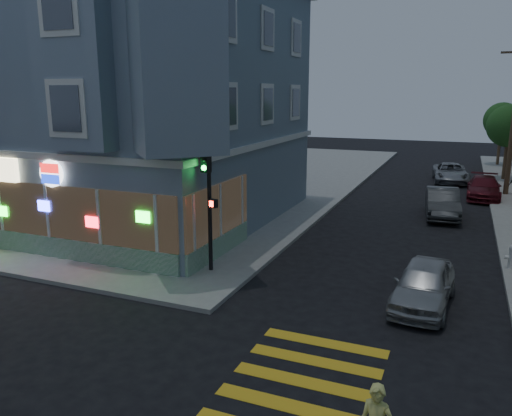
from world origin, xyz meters
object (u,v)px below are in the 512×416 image
Objects in this scene: parked_car_d at (451,173)px; traffic_signal at (208,186)px; parked_car_a at (424,284)px; street_tree_near at (509,126)px; street_tree_far at (502,120)px; parked_car_b at (442,203)px; parked_car_c at (484,188)px.

parked_car_d is 24.25m from traffic_signal.
parked_car_a is 22.87m from parked_car_d.
street_tree_near is at bearing 24.23° from parked_car_d.
street_tree_near is at bearing -90.00° from street_tree_far.
parked_car_b is 0.92× the size of parked_car_d.
parked_car_d is at bearing -149.35° from street_tree_near.
parked_car_c is at bearing 77.41° from traffic_signal.
traffic_signal is (-7.19, -23.02, 2.50)m from parked_car_d.
street_tree_near is 5.24m from parked_car_d.
street_tree_near is 27.32m from traffic_signal.
parked_car_a is at bearing -95.85° from parked_car_c.
street_tree_far is at bearing 64.29° from parked_car_d.
parked_car_a is at bearing -96.58° from parked_car_d.
parked_car_c is (2.10, 5.81, -0.07)m from parked_car_b.
street_tree_far is at bearing 90.00° from street_tree_near.
parked_car_d is 1.09× the size of traffic_signal.
parked_car_c is 1.02× the size of traffic_signal.
street_tree_far is 34.81m from traffic_signal.
traffic_signal is at bearing -174.63° from parked_car_a.
traffic_signal is (-9.22, -17.82, 2.51)m from parked_car_c.
parked_car_d is (0.07, 22.87, 0.01)m from parked_car_a.
street_tree_far is 33.32m from parked_car_a.
traffic_signal is (-7.12, -12.01, 2.44)m from parked_car_b.
parked_car_d is at bearing -109.29° from street_tree_far.
parked_car_d is (0.07, 11.01, -0.06)m from parked_car_b.
parked_car_b is 0.98× the size of parked_car_c.
parked_car_a is 7.55m from traffic_signal.
street_tree_near reaches higher than parked_car_b.
street_tree_near reaches higher than parked_car_c.
parked_car_c is 5.58m from parked_car_d.
parked_car_c is (-1.50, -15.29, -3.27)m from street_tree_far.
parked_car_b is 11.01m from parked_car_d.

